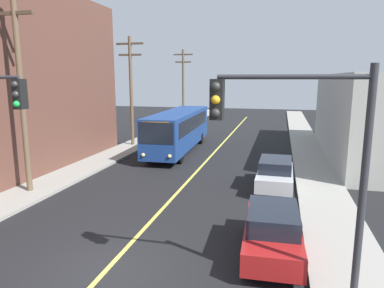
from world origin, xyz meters
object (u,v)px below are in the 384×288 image
object	(u,v)px
utility_pole_near	(20,80)
traffic_signal_right_corner	(297,143)
parked_car_red	(272,231)
utility_pole_far	(183,83)
utility_pole_mid	(131,86)
city_bus	(179,129)
parked_car_silver	(275,173)

from	to	relation	value
utility_pole_near	traffic_signal_right_corner	xyz separation A→B (m)	(12.74, -6.10, -1.44)
parked_car_red	utility_pole_far	bearing A→B (deg)	110.69
utility_pole_far	utility_pole_near	bearing A→B (deg)	-90.94
utility_pole_mid	utility_pole_far	world-z (taller)	utility_pole_far
city_bus	parked_car_red	bearing A→B (deg)	-63.48
parked_car_silver	utility_pole_far	xyz separation A→B (m)	(-11.73, 23.85, 4.35)
utility_pole_mid	utility_pole_far	bearing A→B (deg)	87.98
city_bus	utility_pole_near	bearing A→B (deg)	-109.98
utility_pole_mid	parked_car_red	bearing A→B (deg)	-53.52
parked_car_silver	utility_pole_near	distance (m)	13.69
city_bus	utility_pole_mid	size ratio (longest dim) A/B	1.35
utility_pole_far	traffic_signal_right_corner	bearing A→B (deg)	-70.03
utility_pole_mid	traffic_signal_right_corner	world-z (taller)	utility_pole_mid
parked_car_red	utility_pole_near	size ratio (longest dim) A/B	0.44
utility_pole_near	traffic_signal_right_corner	world-z (taller)	utility_pole_near
utility_pole_near	traffic_signal_right_corner	distance (m)	14.20
utility_pole_far	traffic_signal_right_corner	world-z (taller)	utility_pole_far
city_bus	traffic_signal_right_corner	bearing A→B (deg)	-65.53
utility_pole_near	utility_pole_far	size ratio (longest dim) A/B	1.12
utility_pole_near	utility_pole_mid	bearing A→B (deg)	90.26
parked_car_red	utility_pole_far	world-z (taller)	utility_pole_far
parked_car_silver	utility_pole_far	size ratio (longest dim) A/B	0.49
city_bus	parked_car_silver	size ratio (longest dim) A/B	2.76
parked_car_red	traffic_signal_right_corner	size ratio (longest dim) A/B	0.74
parked_car_silver	utility_pole_near	world-z (taller)	utility_pole_near
utility_pole_far	utility_pole_mid	bearing A→B (deg)	-92.02
traffic_signal_right_corner	parked_car_red	bearing A→B (deg)	100.93
utility_pole_mid	parked_car_silver	bearing A→B (deg)	-37.19
city_bus	utility_pole_near	world-z (taller)	utility_pole_near
parked_car_red	utility_pole_mid	world-z (taller)	utility_pole_mid
parked_car_silver	traffic_signal_right_corner	size ratio (longest dim) A/B	0.74
utility_pole_mid	traffic_signal_right_corner	size ratio (longest dim) A/B	1.51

